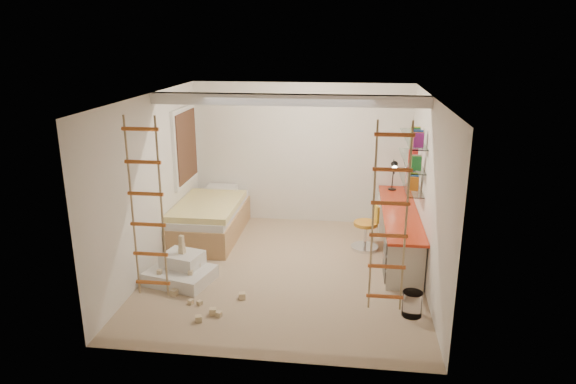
# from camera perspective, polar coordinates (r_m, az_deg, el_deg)

# --- Properties ---
(floor) EXTENTS (4.50, 4.50, 0.00)m
(floor) POSITION_cam_1_polar(r_m,az_deg,el_deg) (7.82, -0.28, -8.73)
(floor) COLOR tan
(floor) RESTS_ON ground
(ceiling_beam) EXTENTS (4.00, 0.18, 0.16)m
(ceiling_beam) POSITION_cam_1_polar(r_m,az_deg,el_deg) (7.40, -0.00, 10.20)
(ceiling_beam) COLOR white
(ceiling_beam) RESTS_ON ceiling
(window_frame) EXTENTS (0.06, 1.15, 1.35)m
(window_frame) POSITION_cam_1_polar(r_m,az_deg,el_deg) (9.15, -11.41, 5.03)
(window_frame) COLOR white
(window_frame) RESTS_ON wall_left
(window_blind) EXTENTS (0.02, 1.00, 1.20)m
(window_blind) POSITION_cam_1_polar(r_m,az_deg,el_deg) (9.14, -11.17, 5.03)
(window_blind) COLOR #4C2D1E
(window_blind) RESTS_ON window_frame
(rope_ladder_left) EXTENTS (0.41, 0.04, 2.13)m
(rope_ladder_left) POSITION_cam_1_polar(r_m,az_deg,el_deg) (6.01, -15.41, -1.86)
(rope_ladder_left) COLOR #C96022
(rope_ladder_left) RESTS_ON ceiling
(rope_ladder_right) EXTENTS (0.41, 0.04, 2.13)m
(rope_ladder_right) POSITION_cam_1_polar(r_m,az_deg,el_deg) (5.58, 11.20, -3.02)
(rope_ladder_right) COLOR #C04820
(rope_ladder_right) RESTS_ON ceiling
(waste_bin) EXTENTS (0.26, 0.26, 0.32)m
(waste_bin) POSITION_cam_1_polar(r_m,az_deg,el_deg) (6.79, 13.62, -11.99)
(waste_bin) COLOR white
(waste_bin) RESTS_ON floor
(desk) EXTENTS (0.56, 2.80, 0.75)m
(desk) POSITION_cam_1_polar(r_m,az_deg,el_deg) (8.44, 12.17, -4.17)
(desk) COLOR red
(desk) RESTS_ON floor
(shelves) EXTENTS (0.25, 1.80, 0.71)m
(shelves) POSITION_cam_1_polar(r_m,az_deg,el_deg) (8.39, 13.53, 3.46)
(shelves) COLOR white
(shelves) RESTS_ON wall_right
(bed) EXTENTS (1.02, 2.00, 0.69)m
(bed) POSITION_cam_1_polar(r_m,az_deg,el_deg) (9.09, -8.57, -2.92)
(bed) COLOR #AD7F51
(bed) RESTS_ON floor
(task_lamp) EXTENTS (0.14, 0.36, 0.57)m
(task_lamp) POSITION_cam_1_polar(r_m,az_deg,el_deg) (9.12, 11.69, 2.31)
(task_lamp) COLOR black
(task_lamp) RESTS_ON desk
(swivel_chair) EXTENTS (0.55, 0.55, 0.76)m
(swivel_chair) POSITION_cam_1_polar(r_m,az_deg,el_deg) (8.58, 8.73, -4.50)
(swivel_chair) COLOR orange
(swivel_chair) RESTS_ON floor
(play_platform) EXTENTS (1.02, 0.88, 0.39)m
(play_platform) POSITION_cam_1_polar(r_m,az_deg,el_deg) (7.62, -11.79, -8.57)
(play_platform) COLOR silver
(play_platform) RESTS_ON floor
(toy_blocks) EXTENTS (1.29, 1.23, 0.66)m
(toy_blocks) POSITION_cam_1_polar(r_m,az_deg,el_deg) (7.18, -10.37, -9.69)
(toy_blocks) COLOR #CCB284
(toy_blocks) RESTS_ON floor
(books) EXTENTS (0.14, 0.64, 0.92)m
(books) POSITION_cam_1_polar(r_m,az_deg,el_deg) (8.37, 13.57, 4.06)
(books) COLOR orange
(books) RESTS_ON shelves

